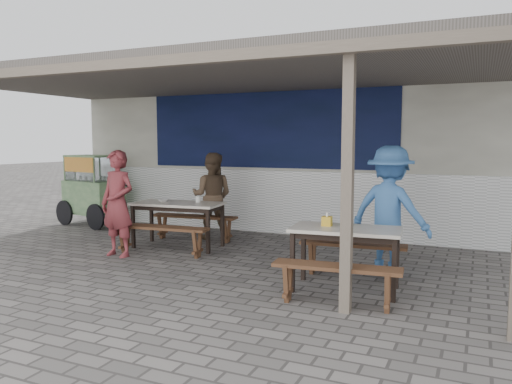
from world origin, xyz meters
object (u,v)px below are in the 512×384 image
at_px(vendor_cart, 92,187).
at_px(bench_left_wall, 194,221).
at_px(condiment_jar, 198,199).
at_px(condiment_bowl, 164,200).
at_px(bench_right_wall, 353,252).
at_px(patron_wall_side, 212,196).
at_px(bench_left_street, 160,233).
at_px(patron_right_table, 390,210).
at_px(bench_right_street, 336,276).
at_px(table_right, 346,235).
at_px(patron_street_side, 118,203).
at_px(tissue_box, 327,221).
at_px(table_left, 178,207).
at_px(donation_box, 347,220).

bearing_deg(vendor_cart, bench_left_wall, 0.24).
relative_size(condiment_jar, condiment_bowl, 0.49).
relative_size(bench_right_wall, patron_wall_side, 0.89).
height_order(bench_left_street, patron_right_table, patron_right_table).
height_order(bench_left_street, bench_right_street, same).
distance_m(table_right, patron_street_side, 3.63).
distance_m(bench_right_wall, vendor_cart, 6.19).
bearing_deg(patron_street_side, condiment_bowl, 82.98).
bearing_deg(tissue_box, bench_left_wall, 148.58).
xyz_separation_m(bench_left_street, table_right, (3.07, -0.64, 0.33)).
distance_m(bench_left_street, vendor_cart, 3.41).
distance_m(table_left, bench_right_street, 3.71).
height_order(tissue_box, condiment_jar, tissue_box).
bearing_deg(condiment_jar, vendor_cart, 163.25).
bearing_deg(bench_left_wall, patron_right_table, -19.51).
height_order(bench_left_street, donation_box, donation_box).
bearing_deg(patron_right_table, patron_street_side, 24.89).
relative_size(table_left, patron_wall_side, 0.98).
height_order(vendor_cart, patron_wall_side, patron_wall_side).
bearing_deg(patron_street_side, vendor_cart, 143.77).
relative_size(vendor_cart, patron_street_side, 1.17).
relative_size(bench_left_street, bench_right_street, 1.15).
distance_m(bench_left_wall, patron_street_side, 1.64).
bearing_deg(tissue_box, patron_wall_side, 142.73).
height_order(condiment_jar, condiment_bowl, condiment_jar).
xyz_separation_m(bench_right_street, patron_street_side, (-3.67, 0.94, 0.48)).
bearing_deg(tissue_box, patron_street_side, 175.15).
bearing_deg(bench_right_wall, patron_right_table, 35.85).
distance_m(table_left, vendor_cart, 3.06).
distance_m(vendor_cart, patron_wall_side, 3.01).
height_order(table_right, tissue_box, tissue_box).
relative_size(bench_left_street, patron_right_table, 0.93).
bearing_deg(tissue_box, condiment_jar, 152.01).
distance_m(table_left, patron_wall_side, 0.90).
relative_size(bench_left_wall, condiment_bowl, 8.20).
height_order(table_left, vendor_cart, vendor_cart).
bearing_deg(bench_left_street, patron_wall_side, 80.75).
relative_size(patron_wall_side, donation_box, 10.03).
distance_m(table_left, table_right, 3.37).
bearing_deg(patron_wall_side, vendor_cart, -19.17).
xyz_separation_m(bench_left_street, patron_right_table, (3.41, 0.33, 0.51)).
height_order(bench_right_wall, patron_wall_side, patron_wall_side).
height_order(table_left, bench_left_street, table_left).
distance_m(bench_left_wall, condiment_bowl, 0.76).
height_order(vendor_cart, patron_right_table, patron_right_table).
distance_m(bench_right_wall, patron_street_side, 3.60).
distance_m(table_right, bench_right_street, 0.70).
bearing_deg(bench_right_wall, condiment_bowl, 163.65).
bearing_deg(bench_left_street, bench_right_wall, -6.08).
distance_m(patron_wall_side, tissue_box, 3.44).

